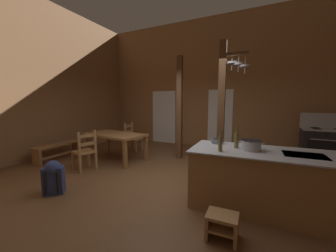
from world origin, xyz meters
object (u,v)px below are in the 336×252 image
(ladderback_chair_near_window, at_px, (133,138))
(dining_table, at_px, (115,137))
(mixing_bowl_on_counter, at_px, (217,141))
(stockpot_on_counter, at_px, (251,145))
(kitchen_island, at_px, (264,180))
(bottle_tall_on_counter, at_px, (220,143))
(bottle_short_on_counter, at_px, (236,140))
(stove_range, at_px, (326,146))
(ladderback_chair_by_post, at_px, (85,151))
(bench_along_left_wall, at_px, (58,149))
(step_stool, at_px, (222,224))
(backpack, at_px, (53,176))

(ladderback_chair_near_window, bearing_deg, dining_table, -87.51)
(mixing_bowl_on_counter, bearing_deg, stockpot_on_counter, -26.41)
(kitchen_island, relative_size, bottle_tall_on_counter, 7.07)
(kitchen_island, bearing_deg, bottle_short_on_counter, 173.81)
(stove_range, distance_m, ladderback_chair_by_post, 6.10)
(mixing_bowl_on_counter, distance_m, bottle_tall_on_counter, 0.58)
(ladderback_chair_near_window, height_order, bottle_tall_on_counter, bottle_tall_on_counter)
(bench_along_left_wall, bearing_deg, bottle_short_on_counter, -3.87)
(dining_table, height_order, ladderback_chair_near_window, ladderback_chair_near_window)
(kitchen_island, bearing_deg, ladderback_chair_near_window, 152.98)
(kitchen_island, height_order, dining_table, kitchen_island)
(stove_range, height_order, stockpot_on_counter, stove_range)
(bottle_short_on_counter, bearing_deg, ladderback_chair_by_post, 179.57)
(ladderback_chair_near_window, relative_size, bottle_tall_on_counter, 3.07)
(kitchen_island, distance_m, stockpot_on_counter, 0.56)
(step_stool, bearing_deg, ladderback_chair_near_window, 139.38)
(ladderback_chair_by_post, bearing_deg, mixing_bowl_on_counter, 3.88)
(ladderback_chair_near_window, distance_m, bench_along_left_wall, 2.13)
(step_stool, xyz_separation_m, bench_along_left_wall, (-4.79, 1.30, 0.13))
(dining_table, xyz_separation_m, ladderback_chair_by_post, (-0.07, -0.99, -0.20))
(stove_range, relative_size, stockpot_on_counter, 3.65)
(dining_table, bearing_deg, kitchen_island, -15.76)
(stove_range, height_order, backpack, stove_range)
(step_stool, bearing_deg, bottle_tall_on_counter, 104.03)
(dining_table, bearing_deg, ladderback_chair_near_window, 92.49)
(kitchen_island, height_order, bench_along_left_wall, kitchen_island)
(dining_table, distance_m, mixing_bowl_on_counter, 3.10)
(dining_table, relative_size, bench_along_left_wall, 1.36)
(stove_range, relative_size, backpack, 2.21)
(step_stool, height_order, bench_along_left_wall, bench_along_left_wall)
(stove_range, relative_size, ladderback_chair_near_window, 1.39)
(mixing_bowl_on_counter, bearing_deg, ladderback_chair_by_post, -176.12)
(stockpot_on_counter, distance_m, mixing_bowl_on_counter, 0.62)
(stove_range, height_order, bench_along_left_wall, stove_range)
(step_stool, bearing_deg, bench_along_left_wall, 164.78)
(ladderback_chair_near_window, xyz_separation_m, bottle_short_on_counter, (3.36, -1.88, 0.56))
(dining_table, bearing_deg, bench_along_left_wall, -155.25)
(stove_range, distance_m, stockpot_on_counter, 3.54)
(kitchen_island, distance_m, bench_along_left_wall, 5.25)
(ladderback_chair_by_post, bearing_deg, bottle_tall_on_counter, -6.19)
(bench_along_left_wall, bearing_deg, kitchen_island, -4.06)
(ladderback_chair_by_post, xyz_separation_m, bottle_tall_on_counter, (3.20, -0.35, 0.56))
(stockpot_on_counter, bearing_deg, bottle_short_on_counter, 168.33)
(ladderback_chair_by_post, height_order, bottle_tall_on_counter, bottle_tall_on_counter)
(stove_range, bearing_deg, ladderback_chair_near_window, -167.94)
(mixing_bowl_on_counter, bearing_deg, backpack, -152.91)
(stove_range, height_order, mixing_bowl_on_counter, stove_range)
(dining_table, distance_m, stockpot_on_counter, 3.71)
(step_stool, bearing_deg, bottle_short_on_counter, 88.36)
(stove_range, distance_m, dining_table, 5.62)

